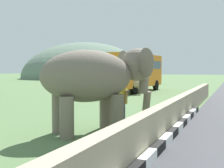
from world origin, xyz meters
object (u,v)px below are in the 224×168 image
Objects in this scene: elephant at (98,77)px; bus_orange at (135,70)px; person_handler at (122,101)px; cow_near at (134,84)px.

bus_orange is (16.70, 4.52, 0.24)m from elephant.
person_handler is at bearing -11.54° from elephant.
bus_orange reaches higher than cow_near.
bus_orange is at bearing 18.24° from cow_near.
cow_near is at bearing 17.25° from person_handler.
person_handler is at bearing -162.75° from cow_near.
bus_orange is at bearing 17.44° from person_handler.
bus_orange reaches higher than elephant.
person_handler reaches higher than cow_near.
bus_orange reaches higher than person_handler.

